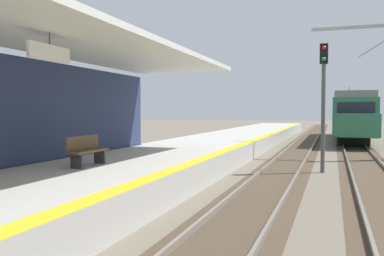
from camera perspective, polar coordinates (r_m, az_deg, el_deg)
The scene contains 6 objects.
station_platform at distance 16.58m, azimuth -3.93°, elevation -4.76°, with size 5.00×80.00×0.91m.
track_pair_nearest_platform at distance 19.42m, azimuth 12.91°, elevation -4.96°, with size 2.34×120.00×0.16m.
track_pair_middle at distance 19.37m, azimuth 23.00°, elevation -5.11°, with size 2.34×120.00×0.16m.
approaching_train at distance 37.77m, azimuth 21.02°, elevation 1.71°, with size 2.93×19.60×4.76m.
rail_signal_post at distance 17.50m, azimuth 17.67°, elevation 4.51°, with size 0.32×0.34×5.20m.
platform_bench at distance 12.45m, azimuth -14.34°, elevation -2.92°, with size 0.45×1.60×0.88m.
Camera 1 is at (3.87, 0.84, 2.51)m, focal length 38.68 mm.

